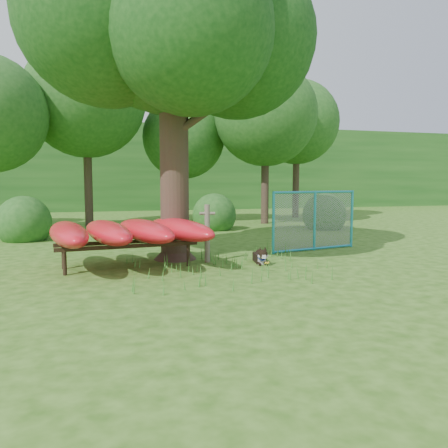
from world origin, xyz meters
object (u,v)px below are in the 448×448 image
object	(u,v)px
kayak_rack	(126,232)
fence_section	(315,221)
oak_tree	(171,15)
husky_dog	(261,257)

from	to	relation	value
kayak_rack	fence_section	xyz separation A→B (m)	(5.35, 1.15, 0.03)
oak_tree	kayak_rack	size ratio (longest dim) A/B	2.30
fence_section	oak_tree	bearing A→B (deg)	171.84
kayak_rack	fence_section	bearing A→B (deg)	5.97
kayak_rack	oak_tree	bearing A→B (deg)	29.23
oak_tree	kayak_rack	xyz separation A→B (m)	(-1.21, -0.86, -5.17)
fence_section	kayak_rack	bearing A→B (deg)	180.00
oak_tree	kayak_rack	world-z (taller)	oak_tree
husky_dog	fence_section	size ratio (longest dim) A/B	0.34
husky_dog	fence_section	distance (m)	2.77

